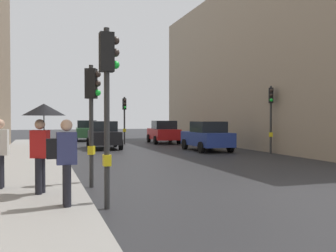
{
  "coord_description": "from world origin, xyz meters",
  "views": [
    {
      "loc": [
        -6.65,
        -8.39,
        1.96
      ],
      "look_at": [
        -0.76,
        9.49,
        1.57
      ],
      "focal_mm": 41.1,
      "sensor_mm": 36.0,
      "label": 1
    }
  ],
  "objects_px": {
    "traffic_light_mid_street": "(271,107)",
    "traffic_light_far_median": "(124,112)",
    "car_green_estate": "(87,131)",
    "pedestrian_with_grey_backpack": "(64,157)",
    "traffic_light_near_right": "(92,103)",
    "pedestrian_with_umbrella": "(43,123)",
    "car_blue_van": "(207,136)",
    "car_dark_suv": "(104,135)",
    "traffic_light_near_left": "(108,84)",
    "car_red_sedan": "(163,132)"
  },
  "relations": [
    {
      "from": "traffic_light_near_left",
      "to": "traffic_light_mid_street",
      "type": "height_order",
      "value": "traffic_light_near_left"
    },
    {
      "from": "car_red_sedan",
      "to": "pedestrian_with_grey_backpack",
      "type": "distance_m",
      "value": 22.24
    },
    {
      "from": "car_dark_suv",
      "to": "car_red_sedan",
      "type": "distance_m",
      "value": 6.43
    },
    {
      "from": "traffic_light_mid_street",
      "to": "pedestrian_with_umbrella",
      "type": "bearing_deg",
      "value": -144.02
    },
    {
      "from": "traffic_light_mid_street",
      "to": "car_blue_van",
      "type": "distance_m",
      "value": 4.17
    },
    {
      "from": "traffic_light_mid_street",
      "to": "pedestrian_with_umbrella",
      "type": "height_order",
      "value": "traffic_light_mid_street"
    },
    {
      "from": "traffic_light_near_right",
      "to": "pedestrian_with_umbrella",
      "type": "height_order",
      "value": "traffic_light_near_right"
    },
    {
      "from": "traffic_light_far_median",
      "to": "pedestrian_with_grey_backpack",
      "type": "xyz_separation_m",
      "value": [
        -5.41,
        -20.0,
        -1.27
      ]
    },
    {
      "from": "car_blue_van",
      "to": "pedestrian_with_grey_backpack",
      "type": "xyz_separation_m",
      "value": [
        -8.96,
        -12.98,
        0.29
      ]
    },
    {
      "from": "traffic_light_far_median",
      "to": "car_blue_van",
      "type": "bearing_deg",
      "value": -63.21
    },
    {
      "from": "car_green_estate",
      "to": "car_red_sedan",
      "type": "bearing_deg",
      "value": -45.51
    },
    {
      "from": "pedestrian_with_grey_backpack",
      "to": "car_green_estate",
      "type": "bearing_deg",
      "value": 82.73
    },
    {
      "from": "traffic_light_mid_street",
      "to": "pedestrian_with_grey_backpack",
      "type": "distance_m",
      "value": 15.42
    },
    {
      "from": "traffic_light_near_right",
      "to": "traffic_light_mid_street",
      "type": "xyz_separation_m",
      "value": [
        10.61,
        7.31,
        0.19
      ]
    },
    {
      "from": "traffic_light_near_left",
      "to": "car_green_estate",
      "type": "bearing_deg",
      "value": 84.7
    },
    {
      "from": "car_dark_suv",
      "to": "pedestrian_with_grey_backpack",
      "type": "bearing_deg",
      "value": -101.38
    },
    {
      "from": "traffic_light_near_left",
      "to": "car_green_estate",
      "type": "distance_m",
      "value": 25.93
    },
    {
      "from": "car_green_estate",
      "to": "traffic_light_far_median",
      "type": "bearing_deg",
      "value": -70.33
    },
    {
      "from": "traffic_light_far_median",
      "to": "pedestrian_with_umbrella",
      "type": "distance_m",
      "value": 19.41
    },
    {
      "from": "traffic_light_far_median",
      "to": "car_green_estate",
      "type": "xyz_separation_m",
      "value": [
        -2.11,
        5.9,
        -1.56
      ]
    },
    {
      "from": "traffic_light_mid_street",
      "to": "traffic_light_far_median",
      "type": "distance_m",
      "value": 11.59
    },
    {
      "from": "traffic_light_near_left",
      "to": "pedestrian_with_umbrella",
      "type": "xyz_separation_m",
      "value": [
        -1.33,
        1.35,
        -0.84
      ]
    },
    {
      "from": "car_red_sedan",
      "to": "car_blue_van",
      "type": "bearing_deg",
      "value": -87.32
    },
    {
      "from": "traffic_light_mid_street",
      "to": "car_green_estate",
      "type": "height_order",
      "value": "traffic_light_mid_street"
    },
    {
      "from": "car_red_sedan",
      "to": "pedestrian_with_grey_backpack",
      "type": "relative_size",
      "value": 2.44
    },
    {
      "from": "traffic_light_near_right",
      "to": "car_blue_van",
      "type": "distance_m",
      "value": 13.02
    },
    {
      "from": "traffic_light_near_right",
      "to": "car_dark_suv",
      "type": "relative_size",
      "value": 0.8
    },
    {
      "from": "pedestrian_with_umbrella",
      "to": "traffic_light_far_median",
      "type": "bearing_deg",
      "value": 72.53
    },
    {
      "from": "traffic_light_mid_street",
      "to": "traffic_light_far_median",
      "type": "xyz_separation_m",
      "value": [
        -6.11,
        9.85,
        -0.13
      ]
    },
    {
      "from": "traffic_light_mid_street",
      "to": "traffic_light_near_right",
      "type": "bearing_deg",
      "value": -145.44
    },
    {
      "from": "traffic_light_mid_street",
      "to": "car_green_estate",
      "type": "distance_m",
      "value": 17.84
    },
    {
      "from": "traffic_light_near_right",
      "to": "car_dark_suv",
      "type": "distance_m",
      "value": 14.21
    },
    {
      "from": "traffic_light_mid_street",
      "to": "pedestrian_with_umbrella",
      "type": "xyz_separation_m",
      "value": [
        -11.93,
        -8.66,
        -0.73
      ]
    },
    {
      "from": "traffic_light_mid_street",
      "to": "car_red_sedan",
      "type": "distance_m",
      "value": 10.88
    },
    {
      "from": "traffic_light_mid_street",
      "to": "car_dark_suv",
      "type": "bearing_deg",
      "value": 140.95
    },
    {
      "from": "traffic_light_near_right",
      "to": "car_green_estate",
      "type": "xyz_separation_m",
      "value": [
        2.39,
        23.05,
        -1.5
      ]
    },
    {
      "from": "car_blue_van",
      "to": "car_green_estate",
      "type": "distance_m",
      "value": 14.1
    },
    {
      "from": "traffic_light_far_median",
      "to": "car_dark_suv",
      "type": "bearing_deg",
      "value": -122.2
    },
    {
      "from": "traffic_light_far_median",
      "to": "car_blue_van",
      "type": "xyz_separation_m",
      "value": [
        3.55,
        -7.02,
        -1.56
      ]
    },
    {
      "from": "traffic_light_near_left",
      "to": "traffic_light_far_median",
      "type": "height_order",
      "value": "traffic_light_near_left"
    },
    {
      "from": "traffic_light_near_left",
      "to": "car_blue_van",
      "type": "relative_size",
      "value": 0.92
    },
    {
      "from": "traffic_light_near_right",
      "to": "pedestrian_with_umbrella",
      "type": "xyz_separation_m",
      "value": [
        -1.33,
        -1.35,
        -0.54
      ]
    },
    {
      "from": "car_dark_suv",
      "to": "pedestrian_with_grey_backpack",
      "type": "xyz_separation_m",
      "value": [
        -3.37,
        -16.77,
        0.29
      ]
    },
    {
      "from": "traffic_light_near_right",
      "to": "traffic_light_near_left",
      "type": "bearing_deg",
      "value": -89.97
    },
    {
      "from": "traffic_light_near_left",
      "to": "traffic_light_far_median",
      "type": "relative_size",
      "value": 1.1
    },
    {
      "from": "traffic_light_far_median",
      "to": "pedestrian_with_umbrella",
      "type": "bearing_deg",
      "value": -107.47
    },
    {
      "from": "traffic_light_near_left",
      "to": "car_green_estate",
      "type": "relative_size",
      "value": 0.9
    },
    {
      "from": "car_green_estate",
      "to": "pedestrian_with_grey_backpack",
      "type": "xyz_separation_m",
      "value": [
        -3.3,
        -25.9,
        0.29
      ]
    },
    {
      "from": "traffic_light_near_right",
      "to": "car_red_sedan",
      "type": "distance_m",
      "value": 19.31
    },
    {
      "from": "traffic_light_far_median",
      "to": "car_blue_van",
      "type": "distance_m",
      "value": 8.02
    }
  ]
}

